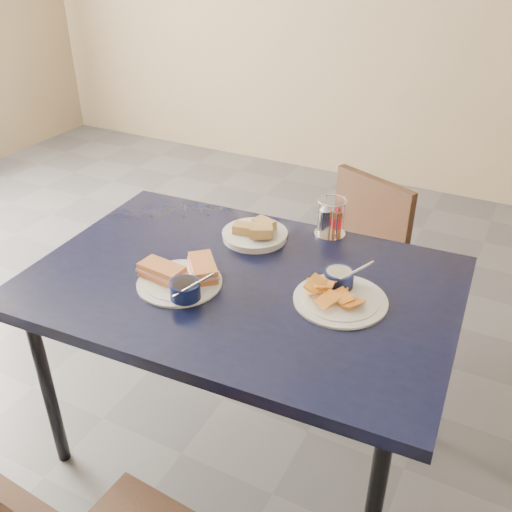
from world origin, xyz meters
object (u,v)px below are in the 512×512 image
at_px(bread_basket, 255,234).
at_px(condiment_caddy, 330,220).
at_px(chair_far, 347,258).
at_px(sandwich_plate, 182,278).
at_px(plantain_plate, 339,292).
at_px(dining_table, 242,295).

height_order(bread_basket, condiment_caddy, condiment_caddy).
bearing_deg(chair_far, sandwich_plate, -106.59).
height_order(chair_far, bread_basket, bread_basket).
xyz_separation_m(chair_far, sandwich_plate, (-0.25, -0.85, 0.31)).
relative_size(chair_far, plantain_plate, 2.95).
distance_m(dining_table, chair_far, 0.78).
distance_m(plantain_plate, bread_basket, 0.43).
bearing_deg(bread_basket, condiment_caddy, 34.87).
bearing_deg(condiment_caddy, bread_basket, -145.13).
relative_size(bread_basket, condiment_caddy, 1.64).
xyz_separation_m(chair_far, plantain_plate, (0.19, -0.69, 0.30)).
distance_m(dining_table, plantain_plate, 0.31).
bearing_deg(plantain_plate, chair_far, 105.49).
xyz_separation_m(plantain_plate, bread_basket, (-0.38, 0.20, 0.00)).
xyz_separation_m(chair_far, bread_basket, (-0.19, -0.49, 0.31)).
bearing_deg(dining_table, bread_basket, 107.93).
xyz_separation_m(dining_table, bread_basket, (-0.08, 0.25, 0.08)).
bearing_deg(chair_far, condiment_caddy, -85.66).
height_order(dining_table, chair_far, chair_far).
height_order(dining_table, sandwich_plate, sandwich_plate).
xyz_separation_m(sandwich_plate, condiment_caddy, (0.28, 0.51, 0.03)).
bearing_deg(chair_far, plantain_plate, -74.51).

